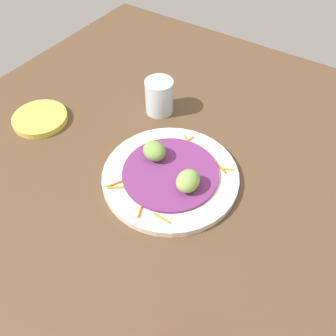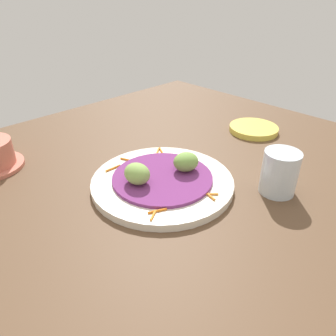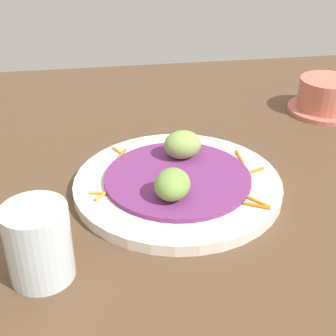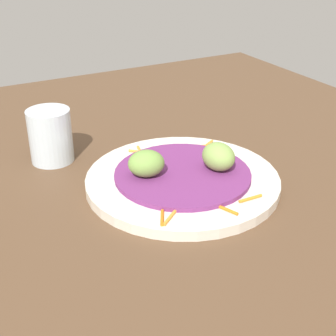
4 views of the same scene
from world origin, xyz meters
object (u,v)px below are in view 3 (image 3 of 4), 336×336
guac_scoop_left (172,184)px  water_glass (39,243)px  guac_scoop_center (183,145)px  terracotta_bowl (326,97)px  main_plate (178,184)px

guac_scoop_left → water_glass: bearing=121.0°
guac_scoop_center → guac_scoop_left: bearing=162.5°
guac_scoop_left → guac_scoop_center: guac_scoop_center is taller
terracotta_bowl → guac_scoop_left: bearing=129.1°
main_plate → guac_scoop_center: 6.14cm
guac_scoop_left → terracotta_bowl: bearing=-50.9°
water_glass → guac_scoop_center: bearing=-43.9°
water_glass → main_plate: bearing=-50.0°
main_plate → water_glass: bearing=130.0°
main_plate → guac_scoop_left: guac_scoop_left is taller
terracotta_bowl → water_glass: water_glass is taller
guac_scoop_center → terracotta_bowl: bearing=-60.7°
guac_scoop_left → guac_scoop_center: bearing=-17.5°
guac_scoop_center → water_glass: bearing=136.1°
main_plate → water_glass: size_ratio=3.30×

